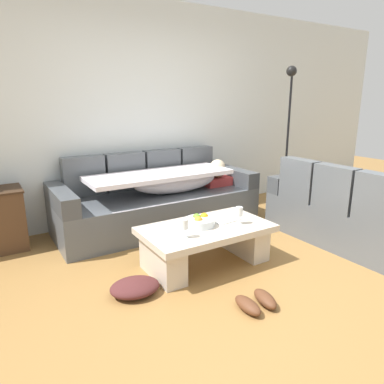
{
  "coord_description": "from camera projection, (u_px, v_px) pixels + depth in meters",
  "views": [
    {
      "loc": [
        -1.87,
        -2.09,
        1.52
      ],
      "look_at": [
        0.06,
        1.03,
        0.55
      ],
      "focal_mm": 32.94,
      "sensor_mm": 36.0,
      "label": 1
    }
  ],
  "objects": [
    {
      "name": "wine_glass_near_right",
      "position": [
        239.0,
        212.0,
        3.29
      ],
      "size": [
        0.07,
        0.07,
        0.17
      ],
      "color": "silver",
      "rests_on": "coffee_table"
    },
    {
      "name": "ground_plane",
      "position": [
        248.0,
        280.0,
        3.06
      ],
      "size": [
        14.0,
        14.0,
        0.0
      ],
      "primitive_type": "plane",
      "color": "olive"
    },
    {
      "name": "coffee_table",
      "position": [
        206.0,
        240.0,
        3.29
      ],
      "size": [
        1.2,
        0.68,
        0.38
      ],
      "color": "beige",
      "rests_on": "ground_plane"
    },
    {
      "name": "crumpled_garment",
      "position": [
        135.0,
        287.0,
        2.82
      ],
      "size": [
        0.44,
        0.38,
        0.12
      ],
      "primitive_type": "ellipsoid",
      "rotation": [
        0.0,
        0.0,
        2.99
      ],
      "color": "#4C2323",
      "rests_on": "ground_plane"
    },
    {
      "name": "wine_glass_near_left",
      "position": [
        184.0,
        225.0,
        2.96
      ],
      "size": [
        0.07,
        0.07,
        0.17
      ],
      "color": "silver",
      "rests_on": "coffee_table"
    },
    {
      "name": "open_magazine",
      "position": [
        224.0,
        219.0,
        3.43
      ],
      "size": [
        0.3,
        0.24,
        0.01
      ],
      "primitive_type": "cube",
      "rotation": [
        0.0,
        0.0,
        0.12
      ],
      "color": "white",
      "rests_on": "coffee_table"
    },
    {
      "name": "fruit_bowl",
      "position": [
        200.0,
        221.0,
        3.27
      ],
      "size": [
        0.28,
        0.28,
        0.1
      ],
      "color": "silver",
      "rests_on": "coffee_table"
    },
    {
      "name": "floor_lamp",
      "position": [
        288.0,
        128.0,
        5.0
      ],
      "size": [
        0.33,
        0.31,
        1.95
      ],
      "color": "black",
      "rests_on": "ground_plane"
    },
    {
      "name": "pair_of_shoes",
      "position": [
        257.0,
        302.0,
        2.64
      ],
      "size": [
        0.32,
        0.29,
        0.09
      ],
      "color": "#59331E",
      "rests_on": "ground_plane"
    },
    {
      "name": "couch_along_wall",
      "position": [
        160.0,
        200.0,
        4.29
      ],
      "size": [
        2.4,
        0.92,
        0.88
      ],
      "color": "#52585E",
      "rests_on": "ground_plane"
    },
    {
      "name": "couch_near_window",
      "position": [
        353.0,
        212.0,
        3.8
      ],
      "size": [
        0.92,
        1.77,
        0.88
      ],
      "rotation": [
        0.0,
        0.0,
        1.57
      ],
      "color": "#52585E",
      "rests_on": "ground_plane"
    },
    {
      "name": "back_wall",
      "position": [
        142.0,
        113.0,
        4.48
      ],
      "size": [
        9.0,
        0.1,
        2.7
      ],
      "primitive_type": "cube",
      "color": "silver",
      "rests_on": "ground_plane"
    }
  ]
}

